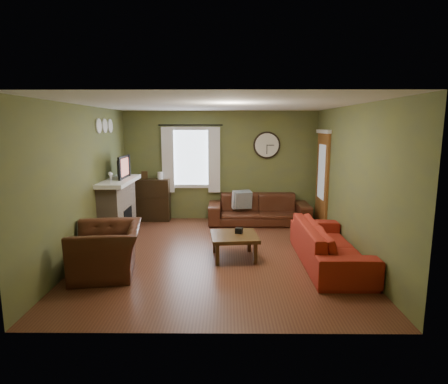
{
  "coord_description": "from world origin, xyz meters",
  "views": [
    {
      "loc": [
        0.15,
        -6.37,
        2.25
      ],
      "look_at": [
        0.1,
        0.4,
        1.05
      ],
      "focal_mm": 30.0,
      "sensor_mm": 36.0,
      "label": 1
    }
  ],
  "objects_px": {
    "bookshelf": "(152,200)",
    "sofa_red": "(329,244)",
    "armchair": "(107,250)",
    "sofa_brown": "(259,209)",
    "coffee_table": "(234,246)"
  },
  "relations": [
    {
      "from": "coffee_table",
      "to": "bookshelf",
      "type": "bearing_deg",
      "value": 126.36
    },
    {
      "from": "sofa_red",
      "to": "coffee_table",
      "type": "bearing_deg",
      "value": 80.32
    },
    {
      "from": "bookshelf",
      "to": "sofa_red",
      "type": "bearing_deg",
      "value": -39.57
    },
    {
      "from": "coffee_table",
      "to": "sofa_brown",
      "type": "bearing_deg",
      "value": 75.19
    },
    {
      "from": "bookshelf",
      "to": "sofa_brown",
      "type": "bearing_deg",
      "value": -6.18
    },
    {
      "from": "sofa_red",
      "to": "coffee_table",
      "type": "xyz_separation_m",
      "value": [
        -1.56,
        0.27,
        -0.12
      ]
    },
    {
      "from": "sofa_red",
      "to": "armchair",
      "type": "bearing_deg",
      "value": 96.98
    },
    {
      "from": "sofa_brown",
      "to": "coffee_table",
      "type": "height_order",
      "value": "sofa_brown"
    },
    {
      "from": "sofa_brown",
      "to": "armchair",
      "type": "height_order",
      "value": "armchair"
    },
    {
      "from": "sofa_brown",
      "to": "coffee_table",
      "type": "distance_m",
      "value": 2.42
    },
    {
      "from": "armchair",
      "to": "bookshelf",
      "type": "bearing_deg",
      "value": 169.29
    },
    {
      "from": "armchair",
      "to": "sofa_red",
      "type": "bearing_deg",
      "value": 87.01
    },
    {
      "from": "sofa_brown",
      "to": "coffee_table",
      "type": "relative_size",
      "value": 2.97
    },
    {
      "from": "bookshelf",
      "to": "coffee_table",
      "type": "relative_size",
      "value": 1.28
    },
    {
      "from": "sofa_brown",
      "to": "sofa_red",
      "type": "height_order",
      "value": "sofa_brown"
    }
  ]
}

